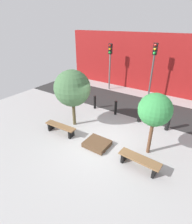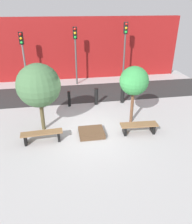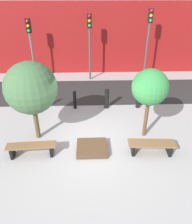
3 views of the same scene
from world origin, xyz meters
The scene contains 14 objects.
ground_plane centered at (0.00, 0.00, 0.00)m, with size 18.00×18.00×0.00m, color #A5A5A5.
road_strip centered at (0.00, 4.93, 0.01)m, with size 18.00×3.30×0.01m, color #2B2B2B.
building_facade centered at (0.00, 8.39, 2.24)m, with size 16.20×0.50×4.49m, color maroon.
bench_left centered at (-2.14, -0.40, 0.34)m, with size 1.75×0.48×0.47m.
bench_right centered at (2.14, -0.40, 0.33)m, with size 1.69×0.56×0.46m.
planter_bed centered at (0.00, -0.20, 0.11)m, with size 1.11×0.98×0.21m, color #513925.
tree_behind_left_bench centered at (-2.14, 0.69, 2.14)m, with size 1.90×1.90×3.10m.
tree_behind_right_bench centered at (2.14, 0.69, 2.11)m, with size 1.34×1.34×2.80m.
bollard_far_left centered at (-2.35, 3.04, 0.44)m, with size 0.16×0.16×0.88m, color black.
bollard_left centered at (-0.78, 3.04, 0.45)m, with size 0.16×0.16×0.90m, color black.
bollard_center centered at (0.78, 3.04, 0.49)m, with size 0.22×0.22×0.98m, color black.
bollard_right centered at (2.35, 3.04, 0.52)m, with size 0.22×0.22×1.03m, color black.
traffic_light_west centered at (-3.49, 6.87, 2.55)m, with size 0.28×0.27×3.69m.
traffic_light_mid_west centered at (0.00, 6.87, 2.71)m, with size 0.28×0.27×3.94m.
Camera 1 is at (3.64, -5.68, 5.21)m, focal length 28.00 mm.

